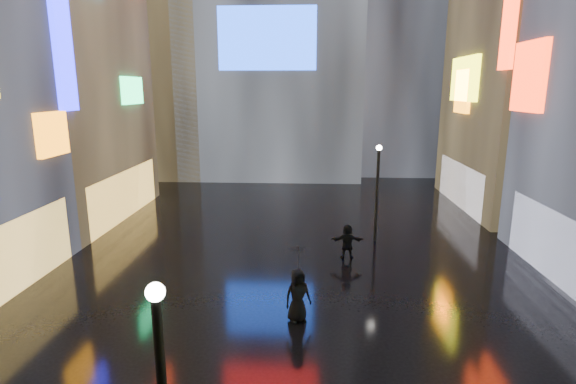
{
  "coord_description": "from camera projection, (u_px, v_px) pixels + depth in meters",
  "views": [
    {
      "loc": [
        0.69,
        -1.12,
        8.03
      ],
      "look_at": [
        0.0,
        12.0,
        5.0
      ],
      "focal_mm": 28.0,
      "sensor_mm": 36.0,
      "label": 1
    }
  ],
  "objects": [
    {
      "name": "pedestrian_5",
      "position": [
        347.0,
        242.0,
        21.57
      ],
      "size": [
        1.59,
        0.53,
        1.71
      ],
      "primitive_type": "imported",
      "rotation": [
        0.0,
        0.0,
        3.16
      ],
      "color": "black",
      "rests_on": "ground"
    },
    {
      "name": "ground",
      "position": [
        296.0,
        254.0,
        22.39
      ],
      "size": [
        140.0,
        140.0,
        0.0
      ],
      "primitive_type": "plane",
      "color": "black",
      "rests_on": "ground"
    },
    {
      "name": "umbrella_2",
      "position": [
        298.0,
        258.0,
        15.4
      ],
      "size": [
        1.34,
        1.34,
        0.86
      ],
      "primitive_type": "imported",
      "rotation": [
        0.0,
        0.0,
        4.0
      ],
      "color": "black",
      "rests_on": "pedestrian_4"
    },
    {
      "name": "lamp_far",
      "position": [
        377.0,
        188.0,
        23.61
      ],
      "size": [
        0.3,
        0.3,
        5.2
      ],
      "color": "black",
      "rests_on": "ground"
    },
    {
      "name": "tower_flank_left",
      "position": [
        154.0,
        34.0,
        41.59
      ],
      "size": [
        10.0,
        10.0,
        26.0
      ],
      "primitive_type": "cube",
      "color": "black",
      "rests_on": "ground"
    },
    {
      "name": "pedestrian_4",
      "position": [
        298.0,
        295.0,
        15.72
      ],
      "size": [
        1.11,
        0.95,
        1.93
      ],
      "primitive_type": "imported",
      "rotation": [
        0.0,
        0.0,
        0.43
      ],
      "color": "black",
      "rests_on": "ground"
    },
    {
      "name": "building_left_far",
      "position": [
        31.0,
        38.0,
        26.57
      ],
      "size": [
        10.28,
        12.0,
        22.0
      ],
      "color": "black",
      "rests_on": "ground"
    }
  ]
}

